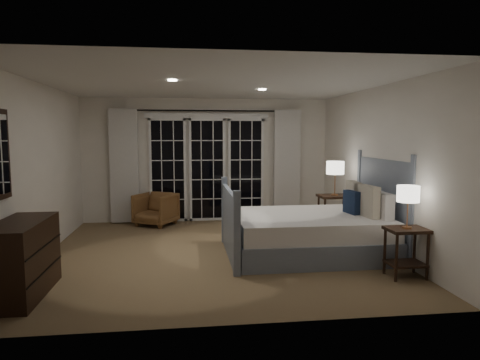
{
  "coord_description": "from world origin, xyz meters",
  "views": [
    {
      "loc": [
        -0.43,
        -6.29,
        1.76
      ],
      "look_at": [
        0.42,
        0.41,
        1.05
      ],
      "focal_mm": 32.0,
      "sensor_mm": 36.0,
      "label": 1
    }
  ],
  "objects": [
    {
      "name": "ceiling",
      "position": [
        0.0,
        0.0,
        2.5
      ],
      "size": [
        5.0,
        5.0,
        0.0
      ],
      "primitive_type": "plane",
      "rotation": [
        3.14,
        0.0,
        0.0
      ],
      "color": "silver",
      "rests_on": "wall_back"
    },
    {
      "name": "lamp_right",
      "position": [
        2.15,
        0.87,
        1.19
      ],
      "size": [
        0.31,
        0.31,
        0.6
      ],
      "color": "tan",
      "rests_on": "nightstand_right"
    },
    {
      "name": "curtain_left",
      "position": [
        -1.65,
        2.38,
        1.15
      ],
      "size": [
        0.55,
        0.1,
        2.25
      ],
      "primitive_type": "cube",
      "color": "silver",
      "rests_on": "curtain_rod"
    },
    {
      "name": "nightstand_right",
      "position": [
        2.15,
        0.87,
        0.47
      ],
      "size": [
        0.55,
        0.44,
        0.71
      ],
      "color": "black",
      "rests_on": "floor"
    },
    {
      "name": "floor",
      "position": [
        0.0,
        0.0,
        0.0
      ],
      "size": [
        5.0,
        5.0,
        0.0
      ],
      "primitive_type": "plane",
      "color": "olive",
      "rests_on": "ground"
    },
    {
      "name": "downlight_a",
      "position": [
        0.8,
        0.6,
        2.49
      ],
      "size": [
        0.12,
        0.12,
        0.01
      ],
      "primitive_type": "cylinder",
      "color": "white",
      "rests_on": "ceiling"
    },
    {
      "name": "wall_back",
      "position": [
        0.0,
        2.5,
        1.25
      ],
      "size": [
        5.0,
        0.02,
        2.5
      ],
      "primitive_type": "cube",
      "color": "white",
      "rests_on": "floor"
    },
    {
      "name": "french_doors",
      "position": [
        0.0,
        2.46,
        1.09
      ],
      "size": [
        2.5,
        0.04,
        2.2
      ],
      "color": "black",
      "rests_on": "wall_back"
    },
    {
      "name": "nightstand_left",
      "position": [
        2.26,
        -1.42,
        0.41
      ],
      "size": [
        0.48,
        0.38,
        0.62
      ],
      "color": "black",
      "rests_on": "floor"
    },
    {
      "name": "bed",
      "position": [
        1.41,
        -0.24,
        0.35
      ],
      "size": [
        2.39,
        1.73,
        1.4
      ],
      "color": "slate",
      "rests_on": "floor"
    },
    {
      "name": "armchair",
      "position": [
        -1.03,
        2.1,
        0.32
      ],
      "size": [
        0.94,
        0.94,
        0.64
      ],
      "primitive_type": "imported",
      "rotation": [
        0.0,
        0.0,
        -0.52
      ],
      "color": "brown",
      "rests_on": "floor"
    },
    {
      "name": "lamp_left",
      "position": [
        2.26,
        -1.42,
        1.04
      ],
      "size": [
        0.27,
        0.27,
        0.53
      ],
      "color": "tan",
      "rests_on": "nightstand_left"
    },
    {
      "name": "curtain_right",
      "position": [
        1.65,
        2.38,
        1.15
      ],
      "size": [
        0.55,
        0.1,
        2.25
      ],
      "primitive_type": "cube",
      "color": "silver",
      "rests_on": "curtain_rod"
    },
    {
      "name": "downlight_b",
      "position": [
        -0.6,
        -0.4,
        2.49
      ],
      "size": [
        0.12,
        0.12,
        0.01
      ],
      "primitive_type": "cylinder",
      "color": "white",
      "rests_on": "ceiling"
    },
    {
      "name": "curtain_rod",
      "position": [
        0.0,
        2.4,
        2.25
      ],
      "size": [
        3.5,
        0.03,
        0.03
      ],
      "primitive_type": "cylinder",
      "rotation": [
        0.0,
        1.57,
        0.0
      ],
      "color": "black",
      "rests_on": "wall_back"
    },
    {
      "name": "wall_right",
      "position": [
        2.5,
        0.0,
        1.25
      ],
      "size": [
        0.02,
        5.0,
        2.5
      ],
      "primitive_type": "cube",
      "color": "white",
      "rests_on": "floor"
    },
    {
      "name": "dresser",
      "position": [
        -2.23,
        -1.48,
        0.42
      ],
      "size": [
        0.5,
        1.17,
        0.83
      ],
      "color": "black",
      "rests_on": "floor"
    },
    {
      "name": "wall_front",
      "position": [
        0.0,
        -2.5,
        1.25
      ],
      "size": [
        5.0,
        0.02,
        2.5
      ],
      "primitive_type": "cube",
      "color": "white",
      "rests_on": "floor"
    },
    {
      "name": "wall_left",
      "position": [
        -2.5,
        0.0,
        1.25
      ],
      "size": [
        0.02,
        5.0,
        2.5
      ],
      "primitive_type": "cube",
      "color": "white",
      "rests_on": "floor"
    }
  ]
}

